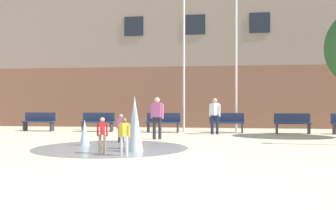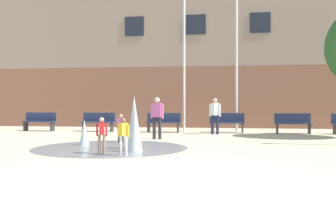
# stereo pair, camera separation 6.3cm
# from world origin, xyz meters

# --- Properties ---
(ground_plane) EXTENTS (100.00, 100.00, 0.00)m
(ground_plane) POSITION_xyz_m (0.00, 0.00, 0.00)
(ground_plane) COLOR #BCB299
(library_building) EXTENTS (36.00, 6.05, 7.64)m
(library_building) POSITION_xyz_m (0.00, 18.02, 3.82)
(library_building) COLOR brown
(library_building) RESTS_ON ground
(splash_fountain) EXTENTS (4.73, 4.73, 1.60)m
(splash_fountain) POSITION_xyz_m (-1.37, 4.56, 0.55)
(splash_fountain) COLOR gray
(splash_fountain) RESTS_ON ground
(park_bench_far_left) EXTENTS (1.60, 0.44, 0.91)m
(park_bench_far_left) POSITION_xyz_m (-7.46, 11.45, 0.48)
(park_bench_far_left) COLOR #28282D
(park_bench_far_left) RESTS_ON ground
(park_bench_left_of_flagpoles) EXTENTS (1.60, 0.44, 0.91)m
(park_bench_left_of_flagpoles) POSITION_xyz_m (-4.47, 11.50, 0.48)
(park_bench_left_of_flagpoles) COLOR #28282D
(park_bench_left_of_flagpoles) RESTS_ON ground
(park_bench_center) EXTENTS (1.60, 0.44, 0.91)m
(park_bench_center) POSITION_xyz_m (-1.25, 11.39, 0.48)
(park_bench_center) COLOR #28282D
(park_bench_center) RESTS_ON ground
(park_bench_under_right_flagpole) EXTENTS (1.60, 0.44, 0.91)m
(park_bench_under_right_flagpole) POSITION_xyz_m (1.71, 11.53, 0.48)
(park_bench_under_right_flagpole) COLOR #28282D
(park_bench_under_right_flagpole) RESTS_ON ground
(park_bench_near_trashcan) EXTENTS (1.60, 0.44, 0.91)m
(park_bench_near_trashcan) POSITION_xyz_m (4.65, 11.49, 0.48)
(park_bench_near_trashcan) COLOR #28282D
(park_bench_near_trashcan) RESTS_ON ground
(adult_near_bench) EXTENTS (0.50, 0.24, 1.59)m
(adult_near_bench) POSITION_xyz_m (-0.93, 7.88, 0.93)
(adult_near_bench) COLOR #28282D
(adult_near_bench) RESTS_ON ground
(child_with_pink_shirt) EXTENTS (0.31, 0.24, 0.99)m
(child_with_pink_shirt) POSITION_xyz_m (-1.66, 3.41, 0.58)
(child_with_pink_shirt) COLOR #89755B
(child_with_pink_shirt) RESTS_ON ground
(child_in_fountain) EXTENTS (0.31, 0.13, 0.99)m
(child_in_fountain) POSITION_xyz_m (-1.97, 6.49, 0.58)
(child_in_fountain) COLOR #28282D
(child_in_fountain) RESTS_ON ground
(child_running) EXTENTS (0.31, 0.24, 0.99)m
(child_running) POSITION_xyz_m (-0.98, 3.12, 0.58)
(child_running) COLOR silver
(child_running) RESTS_ON ground
(adult_watching) EXTENTS (0.50, 0.39, 1.59)m
(adult_watching) POSITION_xyz_m (1.18, 10.58, 0.93)
(adult_watching) COLOR #1E233D
(adult_watching) RESTS_ON ground
(flagpole_left) EXTENTS (0.80, 0.10, 7.95)m
(flagpole_left) POSITION_xyz_m (-0.31, 12.08, 4.22)
(flagpole_left) COLOR silver
(flagpole_left) RESTS_ON ground
(flagpole_right) EXTENTS (0.80, 0.10, 8.03)m
(flagpole_right) POSITION_xyz_m (2.19, 12.08, 4.26)
(flagpole_right) COLOR silver
(flagpole_right) RESTS_ON ground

